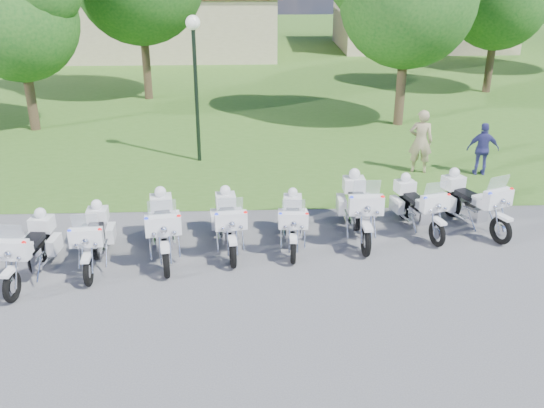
{
  "coord_description": "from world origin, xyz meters",
  "views": [
    {
      "loc": [
        -0.81,
        -11.65,
        6.49
      ],
      "look_at": [
        -0.27,
        1.2,
        0.95
      ],
      "focal_mm": 40.0,
      "sensor_mm": 36.0,
      "label": 1
    }
  ],
  "objects_px": {
    "motorcycle_1": "(94,238)",
    "motorcycle_3": "(228,222)",
    "motorcycle_5": "(359,207)",
    "motorcycle_7": "(473,202)",
    "motorcycle_0": "(30,249)",
    "lamp_post": "(194,54)",
    "motorcycle_6": "(418,206)",
    "motorcycle_4": "(293,221)",
    "bystander_a": "(421,142)",
    "motorcycle_2": "(163,227)",
    "bystander_c": "(483,149)"
  },
  "relations": [
    {
      "from": "motorcycle_4",
      "to": "lamp_post",
      "type": "relative_size",
      "value": 0.47
    },
    {
      "from": "motorcycle_2",
      "to": "lamp_post",
      "type": "height_order",
      "value": "lamp_post"
    },
    {
      "from": "motorcycle_1",
      "to": "motorcycle_4",
      "type": "bearing_deg",
      "value": -174.46
    },
    {
      "from": "motorcycle_3",
      "to": "motorcycle_7",
      "type": "bearing_deg",
      "value": -178.38
    },
    {
      "from": "motorcycle_3",
      "to": "bystander_a",
      "type": "relative_size",
      "value": 1.17
    },
    {
      "from": "motorcycle_3",
      "to": "bystander_c",
      "type": "relative_size",
      "value": 1.42
    },
    {
      "from": "motorcycle_7",
      "to": "bystander_a",
      "type": "bearing_deg",
      "value": -109.18
    },
    {
      "from": "motorcycle_1",
      "to": "motorcycle_3",
      "type": "relative_size",
      "value": 0.98
    },
    {
      "from": "motorcycle_1",
      "to": "bystander_c",
      "type": "bearing_deg",
      "value": -157.4
    },
    {
      "from": "motorcycle_1",
      "to": "motorcycle_3",
      "type": "xyz_separation_m",
      "value": [
        2.9,
        0.65,
        0.02
      ]
    },
    {
      "from": "motorcycle_6",
      "to": "motorcycle_5",
      "type": "bearing_deg",
      "value": -5.22
    },
    {
      "from": "motorcycle_4",
      "to": "motorcycle_7",
      "type": "relative_size",
      "value": 0.94
    },
    {
      "from": "motorcycle_0",
      "to": "motorcycle_5",
      "type": "bearing_deg",
      "value": -161.3
    },
    {
      "from": "motorcycle_7",
      "to": "motorcycle_0",
      "type": "bearing_deg",
      "value": -11.31
    },
    {
      "from": "motorcycle_5",
      "to": "motorcycle_6",
      "type": "distance_m",
      "value": 1.52
    },
    {
      "from": "motorcycle_0",
      "to": "motorcycle_7",
      "type": "distance_m",
      "value": 10.25
    },
    {
      "from": "motorcycle_4",
      "to": "motorcycle_2",
      "type": "bearing_deg",
      "value": 10.37
    },
    {
      "from": "motorcycle_0",
      "to": "motorcycle_2",
      "type": "bearing_deg",
      "value": -156.19
    },
    {
      "from": "motorcycle_5",
      "to": "bystander_c",
      "type": "xyz_separation_m",
      "value": [
        4.45,
        3.99,
        0.08
      ]
    },
    {
      "from": "motorcycle_2",
      "to": "bystander_c",
      "type": "xyz_separation_m",
      "value": [
        8.98,
        4.8,
        0.11
      ]
    },
    {
      "from": "motorcycle_6",
      "to": "motorcycle_7",
      "type": "distance_m",
      "value": 1.37
    },
    {
      "from": "motorcycle_3",
      "to": "motorcycle_7",
      "type": "relative_size",
      "value": 1.01
    },
    {
      "from": "motorcycle_1",
      "to": "lamp_post",
      "type": "bearing_deg",
      "value": -108.49
    },
    {
      "from": "motorcycle_2",
      "to": "motorcycle_4",
      "type": "distance_m",
      "value": 2.95
    },
    {
      "from": "motorcycle_0",
      "to": "bystander_c",
      "type": "relative_size",
      "value": 1.43
    },
    {
      "from": "motorcycle_2",
      "to": "motorcycle_5",
      "type": "distance_m",
      "value": 4.61
    },
    {
      "from": "motorcycle_2",
      "to": "motorcycle_3",
      "type": "distance_m",
      "value": 1.48
    },
    {
      "from": "motorcycle_0",
      "to": "bystander_a",
      "type": "relative_size",
      "value": 1.18
    },
    {
      "from": "motorcycle_0",
      "to": "motorcycle_3",
      "type": "distance_m",
      "value": 4.27
    },
    {
      "from": "motorcycle_4",
      "to": "bystander_a",
      "type": "relative_size",
      "value": 1.08
    },
    {
      "from": "motorcycle_2",
      "to": "motorcycle_5",
      "type": "height_order",
      "value": "motorcycle_5"
    },
    {
      "from": "motorcycle_0",
      "to": "motorcycle_5",
      "type": "xyz_separation_m",
      "value": [
        7.19,
        1.7,
        0.07
      ]
    },
    {
      "from": "motorcycle_4",
      "to": "motorcycle_6",
      "type": "height_order",
      "value": "motorcycle_6"
    },
    {
      "from": "motorcycle_2",
      "to": "lamp_post",
      "type": "distance_m",
      "value": 7.01
    },
    {
      "from": "motorcycle_4",
      "to": "lamp_post",
      "type": "height_order",
      "value": "lamp_post"
    },
    {
      "from": "motorcycle_5",
      "to": "motorcycle_7",
      "type": "xyz_separation_m",
      "value": [
        2.87,
        0.32,
        -0.05
      ]
    },
    {
      "from": "lamp_post",
      "to": "bystander_a",
      "type": "height_order",
      "value": "lamp_post"
    },
    {
      "from": "motorcycle_0",
      "to": "motorcycle_1",
      "type": "distance_m",
      "value": 1.31
    },
    {
      "from": "motorcycle_4",
      "to": "motorcycle_3",
      "type": "bearing_deg",
      "value": 5.88
    },
    {
      "from": "motorcycle_4",
      "to": "motorcycle_5",
      "type": "xyz_separation_m",
      "value": [
        1.61,
        0.46,
        0.12
      ]
    },
    {
      "from": "motorcycle_3",
      "to": "lamp_post",
      "type": "xyz_separation_m",
      "value": [
        -1.1,
        6.17,
        2.76
      ]
    },
    {
      "from": "motorcycle_4",
      "to": "bystander_a",
      "type": "height_order",
      "value": "bystander_a"
    },
    {
      "from": "lamp_post",
      "to": "motorcycle_6",
      "type": "bearing_deg",
      "value": -43.46
    },
    {
      "from": "motorcycle_4",
      "to": "bystander_c",
      "type": "xyz_separation_m",
      "value": [
        6.06,
        4.45,
        0.21
      ]
    },
    {
      "from": "motorcycle_7",
      "to": "bystander_c",
      "type": "distance_m",
      "value": 4.0
    },
    {
      "from": "motorcycle_2",
      "to": "motorcycle_5",
      "type": "xyz_separation_m",
      "value": [
        4.53,
        0.82,
        0.03
      ]
    },
    {
      "from": "motorcycle_0",
      "to": "motorcycle_4",
      "type": "height_order",
      "value": "motorcycle_0"
    },
    {
      "from": "motorcycle_6",
      "to": "bystander_a",
      "type": "height_order",
      "value": "bystander_a"
    },
    {
      "from": "motorcycle_5",
      "to": "bystander_a",
      "type": "bearing_deg",
      "value": -121.27
    },
    {
      "from": "bystander_a",
      "to": "motorcycle_1",
      "type": "bearing_deg",
      "value": 44.97
    }
  ]
}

